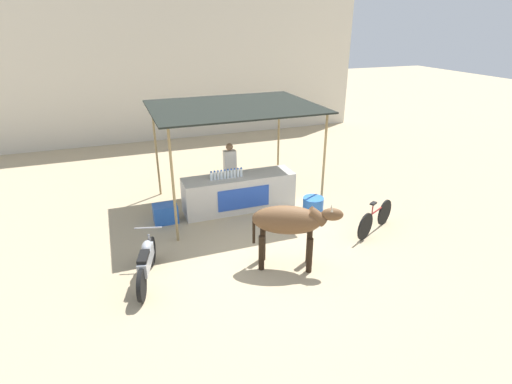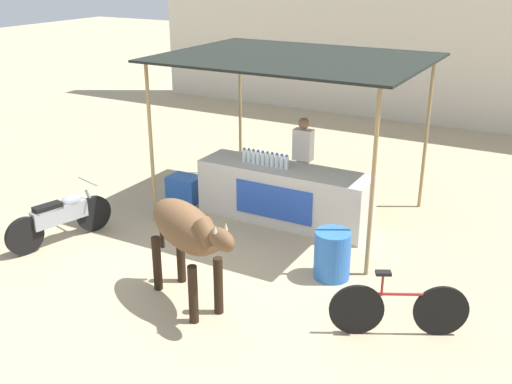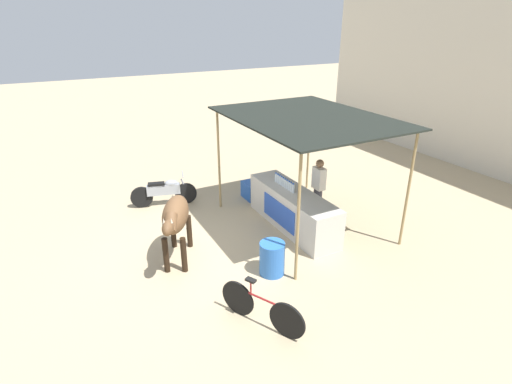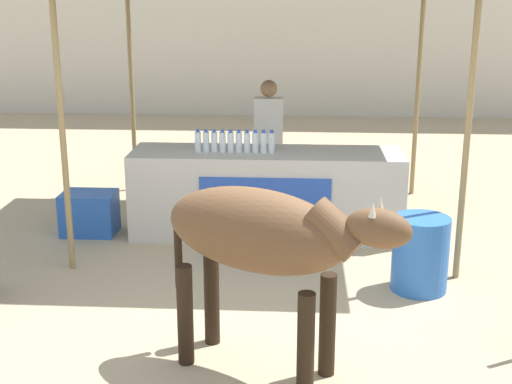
{
  "view_description": "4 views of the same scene",
  "coord_description": "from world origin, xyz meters",
  "px_view_note": "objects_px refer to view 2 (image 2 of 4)",
  "views": [
    {
      "loc": [
        -3.0,
        -7.23,
        4.79
      ],
      "look_at": [
        0.0,
        0.88,
        1.03
      ],
      "focal_mm": 28.0,
      "sensor_mm": 36.0,
      "label": 1
    },
    {
      "loc": [
        4.19,
        -6.33,
        4.23
      ],
      "look_at": [
        0.1,
        1.03,
        0.94
      ],
      "focal_mm": 42.0,
      "sensor_mm": 36.0,
      "label": 2
    },
    {
      "loc": [
        7.39,
        -2.76,
        4.85
      ],
      "look_at": [
        0.02,
        1.16,
        1.17
      ],
      "focal_mm": 28.0,
      "sensor_mm": 36.0,
      "label": 3
    },
    {
      "loc": [
        0.34,
        -5.45,
        2.73
      ],
      "look_at": [
        -0.06,
        1.17,
        0.79
      ],
      "focal_mm": 50.0,
      "sensor_mm": 36.0,
      "label": 4
    }
  ],
  "objects_px": {
    "bicycle_leaning": "(398,309)",
    "cooler_box": "(185,189)",
    "motorcycle_parked": "(61,217)",
    "vendor_behind_counter": "(303,161)",
    "stall_counter": "(284,194)",
    "cow": "(187,231)",
    "water_barrel": "(332,255)"
  },
  "relations": [
    {
      "from": "motorcycle_parked",
      "to": "vendor_behind_counter",
      "type": "bearing_deg",
      "value": 49.88
    },
    {
      "from": "motorcycle_parked",
      "to": "cooler_box",
      "type": "bearing_deg",
      "value": 73.23
    },
    {
      "from": "stall_counter",
      "to": "cow",
      "type": "height_order",
      "value": "cow"
    },
    {
      "from": "bicycle_leaning",
      "to": "cooler_box",
      "type": "bearing_deg",
      "value": 154.29
    },
    {
      "from": "cow",
      "to": "motorcycle_parked",
      "type": "bearing_deg",
      "value": 169.39
    },
    {
      "from": "motorcycle_parked",
      "to": "bicycle_leaning",
      "type": "bearing_deg",
      "value": 0.97
    },
    {
      "from": "cow",
      "to": "motorcycle_parked",
      "type": "xyz_separation_m",
      "value": [
        -2.83,
        0.53,
        -0.6
      ]
    },
    {
      "from": "cow",
      "to": "bicycle_leaning",
      "type": "height_order",
      "value": "cow"
    },
    {
      "from": "bicycle_leaning",
      "to": "cow",
      "type": "bearing_deg",
      "value": -166.49
    },
    {
      "from": "stall_counter",
      "to": "motorcycle_parked",
      "type": "xyz_separation_m",
      "value": [
        -2.72,
        -2.45,
        -0.05
      ]
    },
    {
      "from": "cooler_box",
      "to": "bicycle_leaning",
      "type": "bearing_deg",
      "value": -25.71
    },
    {
      "from": "stall_counter",
      "to": "water_barrel",
      "type": "distance_m",
      "value": 2.07
    },
    {
      "from": "vendor_behind_counter",
      "to": "cooler_box",
      "type": "distance_m",
      "value": 2.25
    },
    {
      "from": "stall_counter",
      "to": "water_barrel",
      "type": "relative_size",
      "value": 4.27
    },
    {
      "from": "cooler_box",
      "to": "bicycle_leaning",
      "type": "xyz_separation_m",
      "value": [
        4.7,
        -2.26,
        0.11
      ]
    },
    {
      "from": "vendor_behind_counter",
      "to": "cow",
      "type": "distance_m",
      "value": 3.74
    },
    {
      "from": "water_barrel",
      "to": "vendor_behind_counter",
      "type": "bearing_deg",
      "value": 124.2
    },
    {
      "from": "motorcycle_parked",
      "to": "stall_counter",
      "type": "bearing_deg",
      "value": 42.09
    },
    {
      "from": "vendor_behind_counter",
      "to": "water_barrel",
      "type": "xyz_separation_m",
      "value": [
        1.49,
        -2.2,
        -0.5
      ]
    },
    {
      "from": "vendor_behind_counter",
      "to": "motorcycle_parked",
      "type": "relative_size",
      "value": 0.94
    },
    {
      "from": "cooler_box",
      "to": "stall_counter",
      "type": "bearing_deg",
      "value": 2.77
    },
    {
      "from": "cooler_box",
      "to": "motorcycle_parked",
      "type": "height_order",
      "value": "motorcycle_parked"
    },
    {
      "from": "bicycle_leaning",
      "to": "vendor_behind_counter",
      "type": "bearing_deg",
      "value": 131.05
    },
    {
      "from": "cooler_box",
      "to": "water_barrel",
      "type": "xyz_separation_m",
      "value": [
        3.49,
        -1.35,
        0.11
      ]
    },
    {
      "from": "stall_counter",
      "to": "cooler_box",
      "type": "relative_size",
      "value": 5.0
    },
    {
      "from": "stall_counter",
      "to": "cow",
      "type": "bearing_deg",
      "value": -87.84
    },
    {
      "from": "vendor_behind_counter",
      "to": "cow",
      "type": "relative_size",
      "value": 0.92
    },
    {
      "from": "cooler_box",
      "to": "motorcycle_parked",
      "type": "bearing_deg",
      "value": -106.77
    },
    {
      "from": "vendor_behind_counter",
      "to": "stall_counter",
      "type": "bearing_deg",
      "value": -88.93
    },
    {
      "from": "motorcycle_parked",
      "to": "bicycle_leaning",
      "type": "relative_size",
      "value": 1.18
    },
    {
      "from": "stall_counter",
      "to": "vendor_behind_counter",
      "type": "distance_m",
      "value": 0.84
    },
    {
      "from": "vendor_behind_counter",
      "to": "cooler_box",
      "type": "bearing_deg",
      "value": -156.89
    }
  ]
}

